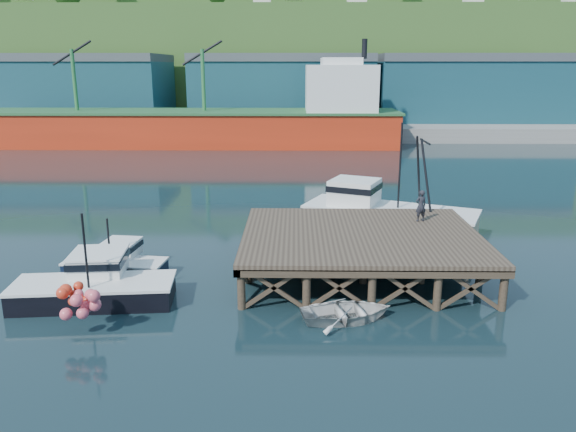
{
  "coord_description": "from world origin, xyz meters",
  "views": [
    {
      "loc": [
        2.15,
        -27.48,
        10.34
      ],
      "look_at": [
        1.75,
        2.0,
        2.45
      ],
      "focal_mm": 35.0,
      "sensor_mm": 36.0,
      "label": 1
    }
  ],
  "objects_px": {
    "boat_black": "(95,284)",
    "dinghy": "(347,312)",
    "dockworker": "(421,206)",
    "trawler": "(386,213)",
    "boat_navy": "(117,263)"
  },
  "relations": [
    {
      "from": "boat_black",
      "to": "trawler",
      "type": "height_order",
      "value": "trawler"
    },
    {
      "from": "boat_black",
      "to": "dinghy",
      "type": "xyz_separation_m",
      "value": [
        11.22,
        -1.88,
        -0.4
      ]
    },
    {
      "from": "dinghy",
      "to": "boat_black",
      "type": "bearing_deg",
      "value": 68.79
    },
    {
      "from": "boat_navy",
      "to": "dockworker",
      "type": "bearing_deg",
      "value": 16.62
    },
    {
      "from": "dockworker",
      "to": "dinghy",
      "type": "bearing_deg",
      "value": 42.3
    },
    {
      "from": "boat_black",
      "to": "dockworker",
      "type": "xyz_separation_m",
      "value": [
        15.88,
        6.13,
        2.19
      ]
    },
    {
      "from": "trawler",
      "to": "dockworker",
      "type": "bearing_deg",
      "value": -51.35
    },
    {
      "from": "boat_black",
      "to": "trawler",
      "type": "bearing_deg",
      "value": 29.76
    },
    {
      "from": "boat_black",
      "to": "dockworker",
      "type": "distance_m",
      "value": 17.17
    },
    {
      "from": "boat_navy",
      "to": "dockworker",
      "type": "height_order",
      "value": "dockworker"
    },
    {
      "from": "trawler",
      "to": "dockworker",
      "type": "height_order",
      "value": "trawler"
    },
    {
      "from": "boat_black",
      "to": "dockworker",
      "type": "relative_size",
      "value": 4.2
    },
    {
      "from": "trawler",
      "to": "boat_navy",
      "type": "bearing_deg",
      "value": -130.87
    },
    {
      "from": "boat_navy",
      "to": "dockworker",
      "type": "relative_size",
      "value": 3.01
    },
    {
      "from": "dinghy",
      "to": "dockworker",
      "type": "height_order",
      "value": "dockworker"
    }
  ]
}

